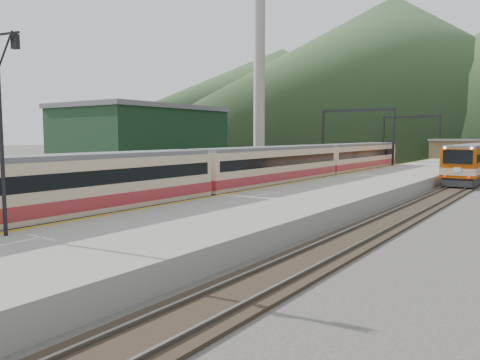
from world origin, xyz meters
The scene contains 15 objects.
track_main centered at (0.00, 40.00, 0.07)m, with size 2.60×200.00×0.23m.
track_far centered at (-5.00, 40.00, 0.07)m, with size 2.60×200.00×0.23m.
track_second centered at (11.50, 40.00, 0.07)m, with size 2.60×200.00×0.23m.
platform centered at (5.60, 38.00, 0.50)m, with size 8.00×100.00×1.00m, color gray.
gantry_near centered at (-2.85, 55.00, 5.59)m, with size 9.55×0.25×8.00m.
gantry_far centered at (-2.85, 80.00, 5.59)m, with size 9.55×0.25×8.00m.
warehouse centered at (-28.00, 42.00, 4.32)m, with size 14.50×20.50×8.60m.
smokestack centered at (-22.00, 62.00, 15.00)m, with size 1.80×1.80×30.00m, color #9E998E.
station_shed centered at (5.60, 78.00, 2.57)m, with size 9.40×4.40×3.10m.
hill_a centered at (-40.00, 190.00, 30.00)m, with size 180.00×180.00×60.00m, color #2B4824.
hill_d centered at (-120.00, 240.00, 27.50)m, with size 200.00×200.00×55.00m, color #2B4824.
main_train centered at (0.00, 29.65, 1.88)m, with size 2.70×55.40×3.29m.
signal_mast centered at (2.49, 6.63, 5.68)m, with size 2.17×0.57×7.74m.
short_signal_b centered at (-3.17, 29.23, 1.46)m, with size 0.26×0.23×2.27m.
short_signal_c centered at (-7.60, 16.56, 1.46)m, with size 0.24×0.18×2.27m.
Camera 1 is at (19.05, -2.21, 4.63)m, focal length 35.00 mm.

